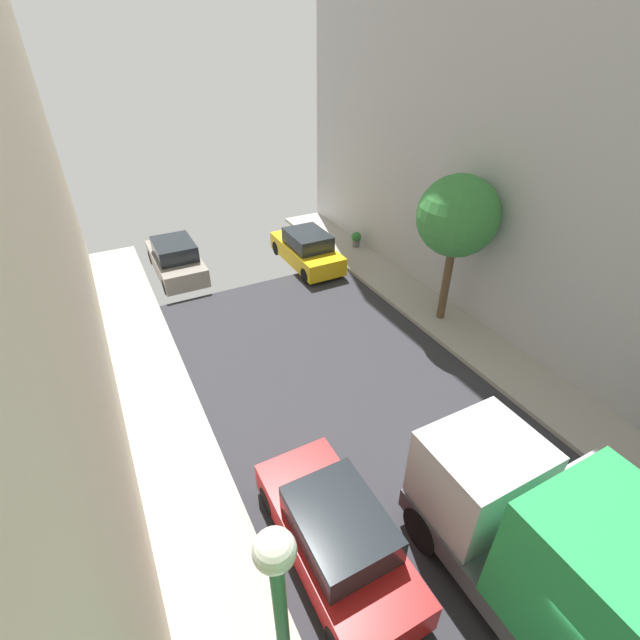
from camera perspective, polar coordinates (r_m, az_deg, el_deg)
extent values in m
cube|color=red|center=(9.92, 1.92, -25.96)|extent=(1.76, 4.20, 0.76)
cube|color=#1E2328|center=(9.25, 2.51, -24.45)|extent=(1.56, 2.10, 0.64)
cylinder|color=black|center=(10.71, -6.41, -21.79)|extent=(0.22, 0.64, 0.64)
cylinder|color=black|center=(11.08, 1.48, -18.83)|extent=(0.22, 0.64, 0.64)
cylinder|color=black|center=(9.79, 11.78, -31.30)|extent=(0.22, 0.64, 0.64)
cube|color=gray|center=(20.36, -17.79, 6.96)|extent=(1.76, 4.20, 0.76)
cube|color=#1E2328|center=(19.94, -18.04, 8.59)|extent=(1.56, 2.10, 0.64)
cylinder|color=black|center=(21.78, -20.57, 7.48)|extent=(0.22, 0.64, 0.64)
cylinder|color=black|center=(21.96, -16.59, 8.46)|extent=(0.22, 0.64, 0.64)
cylinder|color=black|center=(19.00, -18.94, 3.99)|extent=(0.22, 0.64, 0.64)
cylinder|color=black|center=(19.21, -14.43, 5.14)|extent=(0.22, 0.64, 0.64)
cylinder|color=black|center=(11.67, 28.23, -20.88)|extent=(0.22, 0.64, 0.64)
cylinder|color=black|center=(12.69, 32.64, -17.23)|extent=(0.22, 0.64, 0.64)
cube|color=gold|center=(20.32, -1.73, 8.55)|extent=(1.76, 4.20, 0.76)
cube|color=#1E2328|center=(19.91, -1.57, 10.21)|extent=(1.56, 2.10, 0.64)
cylinder|color=black|center=(21.42, -5.47, 9.09)|extent=(0.22, 0.64, 0.64)
cylinder|color=black|center=(21.99, -1.68, 9.91)|extent=(0.22, 0.64, 0.64)
cylinder|color=black|center=(18.86, -1.77, 5.70)|extent=(0.22, 0.64, 0.64)
cylinder|color=black|center=(19.51, 2.37, 6.69)|extent=(0.22, 0.64, 0.64)
cube|color=#4C4C51|center=(9.95, 29.27, -30.64)|extent=(2.20, 6.60, 0.50)
cube|color=#B7B7BC|center=(9.65, 19.58, -18.03)|extent=(2.10, 1.80, 1.70)
cylinder|color=black|center=(10.32, 13.00, -24.42)|extent=(0.30, 0.96, 0.96)
cylinder|color=black|center=(11.28, 21.23, -19.50)|extent=(0.30, 0.96, 0.96)
cylinder|color=brown|center=(16.29, 15.72, 4.61)|extent=(0.28, 0.28, 2.84)
sphere|color=#38843D|center=(15.33, 17.09, 12.51)|extent=(2.64, 2.64, 2.64)
cylinder|color=slate|center=(21.93, 4.61, 9.68)|extent=(0.33, 0.33, 0.30)
sphere|color=#2D7233|center=(21.79, 4.65, 10.50)|extent=(0.47, 0.47, 0.47)
sphere|color=white|center=(4.83, -5.82, -27.13)|extent=(0.44, 0.44, 0.44)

